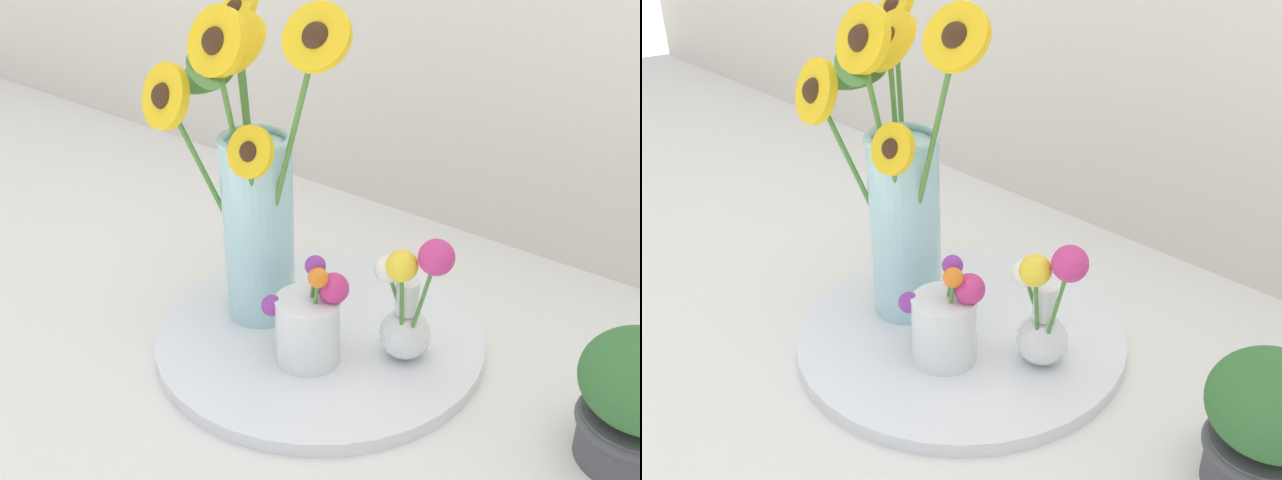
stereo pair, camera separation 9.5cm
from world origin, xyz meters
The scene contains 6 objects.
ground_plane centered at (0.00, 0.00, 0.00)m, with size 6.00×6.00×0.00m, color silver.
serving_tray centered at (-0.03, 0.06, 0.01)m, with size 0.45×0.45×0.02m.
mason_jar_sunflowers centered at (-0.13, 0.04, 0.20)m, with size 0.29×0.19×0.45m.
vase_small_center centered at (0.00, 0.00, 0.07)m, with size 0.09×0.08×0.14m.
vase_bulb_right centered at (0.10, 0.08, 0.10)m, with size 0.10×0.09×0.19m.
potted_plant centered at (0.38, 0.10, 0.08)m, with size 0.14×0.14×0.16m.
Camera 1 is at (0.50, -0.59, 0.61)m, focal length 42.00 mm.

